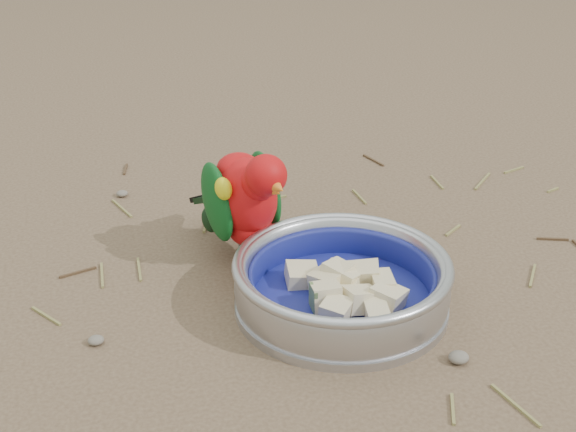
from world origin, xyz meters
name	(u,v)px	position (x,y,z in m)	size (l,w,h in m)	color
ground	(346,295)	(0.00, 0.00, 0.00)	(60.00, 60.00, 0.00)	brown
food_bowl	(341,302)	(-0.01, -0.03, 0.01)	(0.24, 0.24, 0.02)	#B2B2BA
bowl_wall	(342,279)	(-0.01, -0.03, 0.04)	(0.24, 0.24, 0.04)	#B2B2BA
fruit_wedges	(342,284)	(-0.01, -0.03, 0.03)	(0.14, 0.14, 0.03)	beige
lory_parrot	(247,207)	(-0.09, 0.10, 0.08)	(0.09, 0.19, 0.15)	#BD0C0E
ground_debris	(344,275)	(0.01, 0.04, 0.00)	(0.90, 0.80, 0.01)	olive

